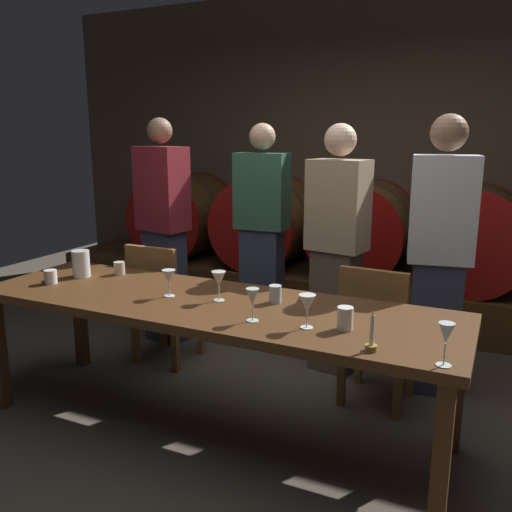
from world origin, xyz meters
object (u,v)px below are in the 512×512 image
at_px(guest_far_right, 439,255).
at_px(wine_glass_left, 219,280).
at_px(dining_table, 209,313).
at_px(pitcher, 81,264).
at_px(chair_left, 161,298).
at_px(chair_right, 376,329).
at_px(guest_center_left, 262,236).
at_px(cup_center_right, 275,294).
at_px(cup_center_left, 119,268).
at_px(cup_far_right, 345,318).
at_px(wine_barrel_left, 266,222).
at_px(wine_barrel_center, 363,230).
at_px(cup_far_left, 51,277).
at_px(wine_glass_center, 253,298).
at_px(wine_glass_far_left, 169,277).
at_px(wine_barrel_far_left, 183,216).
at_px(wine_glass_far_right, 446,335).
at_px(wine_glass_right, 307,304).
at_px(guest_far_left, 163,231).
at_px(wine_barrel_right, 475,238).
at_px(guest_center_right, 337,249).
at_px(candle_center, 372,340).

distance_m(guest_far_right, wine_glass_left, 1.40).
distance_m(dining_table, pitcher, 1.00).
distance_m(chair_left, chair_right, 1.52).
distance_m(guest_center_left, cup_center_right, 1.27).
xyz_separation_m(cup_center_left, cup_far_right, (1.58, -0.35, 0.01)).
xyz_separation_m(wine_barrel_left, guest_center_left, (0.42, -1.02, 0.08)).
relative_size(wine_barrel_center, cup_center_right, 8.99).
xyz_separation_m(cup_far_left, cup_center_left, (0.23, 0.35, -0.00)).
xyz_separation_m(chair_left, guest_center_left, (0.50, 0.63, 0.38)).
height_order(wine_glass_center, cup_center_left, wine_glass_center).
xyz_separation_m(guest_center_left, cup_far_right, (1.04, -1.36, -0.07)).
bearing_deg(chair_left, wine_glass_far_left, 128.80).
bearing_deg(cup_far_left, wine_barrel_far_left, 104.04).
bearing_deg(dining_table, wine_glass_far_right, -14.81).
bearing_deg(pitcher, wine_glass_center, -12.04).
distance_m(wine_barrel_far_left, wine_glass_far_left, 2.68).
bearing_deg(guest_center_left, cup_far_right, 124.04).
height_order(wine_glass_center, cup_center_right, wine_glass_center).
relative_size(pitcher, wine_glass_right, 1.04).
bearing_deg(cup_far_left, cup_center_right, 9.51).
bearing_deg(chair_left, chair_right, -179.16).
xyz_separation_m(chair_right, guest_far_left, (-1.76, 0.37, 0.40)).
bearing_deg(guest_far_left, chair_left, 131.49).
bearing_deg(chair_right, dining_table, 43.17).
bearing_deg(wine_barrel_right, wine_barrel_far_left, 180.00).
bearing_deg(wine_barrel_right, cup_center_right, -111.76).
height_order(dining_table, guest_far_left, guest_far_left).
relative_size(wine_barrel_right, cup_center_right, 8.99).
xyz_separation_m(dining_table, cup_center_right, (0.33, 0.12, 0.11)).
bearing_deg(chair_left, cup_far_left, 68.87).
bearing_deg(wine_glass_left, cup_far_left, -172.93).
bearing_deg(wine_glass_left, wine_glass_far_right, -16.58).
distance_m(guest_center_right, guest_far_right, 0.67).
relative_size(wine_barrel_right, guest_center_right, 0.50).
bearing_deg(wine_barrel_left, cup_center_right, -64.73).
bearing_deg(wine_glass_far_left, candle_center, -13.28).
height_order(candle_center, cup_center_right, candle_center).
bearing_deg(cup_far_left, wine_glass_center, -3.29).
bearing_deg(guest_far_left, dining_table, 145.06).
relative_size(guest_center_left, wine_glass_center, 10.47).
xyz_separation_m(chair_left, pitcher, (-0.23, -0.52, 0.34)).
height_order(pitcher, cup_far_right, pitcher).
xyz_separation_m(wine_barrel_far_left, chair_right, (2.40, -1.63, -0.30)).
relative_size(wine_barrel_left, wine_barrel_right, 1.00).
bearing_deg(cup_center_right, cup_far_left, -170.49).
height_order(wine_glass_center, cup_far_right, wine_glass_center).
relative_size(dining_table, cup_center_left, 32.98).
height_order(wine_barrel_far_left, chair_left, wine_barrel_far_left).
xyz_separation_m(candle_center, cup_center_left, (-1.75, 0.54, -0.01)).
relative_size(wine_barrel_right, dining_table, 0.32).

